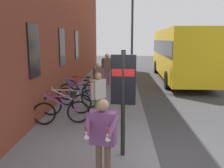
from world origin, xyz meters
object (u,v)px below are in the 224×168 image
at_px(bicycle_nearest_sign, 62,112).
at_px(bicycle_leaning_wall, 78,92).
at_px(pedestrian_crossing_street, 98,76).
at_px(pedestrian_near_bus, 107,66).
at_px(street_lamp, 132,33).
at_px(tourist_with_hotdogs, 103,133).
at_px(transit_info_sign, 123,87).
at_px(pedestrian_by_facade, 98,92).
at_px(bicycle_by_door, 81,88).
at_px(bicycle_far_end, 67,104).
at_px(city_bus, 179,51).
at_px(bicycle_mid_rack, 78,97).

distance_m(bicycle_nearest_sign, bicycle_leaning_wall, 3.05).
xyz_separation_m(pedestrian_crossing_street, pedestrian_near_bus, (2.93, -0.22, 0.17)).
bearing_deg(bicycle_leaning_wall, street_lamp, -33.30).
relative_size(bicycle_leaning_wall, street_lamp, 0.35).
xyz_separation_m(pedestrian_near_bus, tourist_with_hotdogs, (-10.19, -0.57, -0.10)).
xyz_separation_m(bicycle_nearest_sign, bicycle_leaning_wall, (3.05, 0.03, 0.00)).
bearing_deg(pedestrian_near_bus, street_lamp, -96.93).
relative_size(transit_info_sign, pedestrian_by_facade, 1.49).
bearing_deg(bicycle_by_door, bicycle_far_end, 179.68).
height_order(bicycle_nearest_sign, street_lamp, street_lamp).
relative_size(bicycle_far_end, street_lamp, 0.35).
bearing_deg(city_bus, pedestrian_near_bus, 120.61).
bearing_deg(pedestrian_near_bus, bicycle_far_end, 170.01).
xyz_separation_m(bicycle_far_end, transit_info_sign, (-3.04, -1.97, 1.21)).
bearing_deg(bicycle_nearest_sign, transit_info_sign, -137.07).
relative_size(bicycle_by_door, pedestrian_crossing_street, 1.12).
bearing_deg(bicycle_leaning_wall, bicycle_far_end, 179.19).
height_order(bicycle_far_end, bicycle_by_door, same).
bearing_deg(pedestrian_crossing_street, bicycle_leaning_wall, 139.72).
height_order(bicycle_nearest_sign, bicycle_leaning_wall, same).
bearing_deg(street_lamp, tourist_with_hotdogs, 175.16).
bearing_deg(transit_info_sign, city_bus, -17.86).
height_order(transit_info_sign, pedestrian_near_bus, transit_info_sign).
distance_m(pedestrian_crossing_street, tourist_with_hotdogs, 7.30).
bearing_deg(transit_info_sign, bicycle_nearest_sign, 42.93).
height_order(bicycle_mid_rack, city_bus, city_bus).
bearing_deg(bicycle_leaning_wall, tourist_with_hotdogs, -165.96).
height_order(bicycle_mid_rack, pedestrian_near_bus, pedestrian_near_bus).
bearing_deg(transit_info_sign, pedestrian_crossing_street, 10.75).
relative_size(city_bus, tourist_with_hotdogs, 6.59).
bearing_deg(bicycle_far_end, pedestrian_near_bus, -9.99).
bearing_deg(bicycle_nearest_sign, tourist_with_hotdogs, -154.66).
xyz_separation_m(bicycle_far_end, pedestrian_crossing_street, (2.99, -0.82, 0.54)).
height_order(bicycle_nearest_sign, bicycle_far_end, same).
bearing_deg(bicycle_far_end, street_lamp, -23.14).
xyz_separation_m(bicycle_mid_rack, pedestrian_near_bus, (4.88, -0.86, 0.71)).
height_order(transit_info_sign, tourist_with_hotdogs, transit_info_sign).
xyz_separation_m(city_bus, tourist_with_hotdogs, (-12.98, 4.15, -0.81)).
xyz_separation_m(bicycle_by_door, street_lamp, (2.79, -2.44, 2.57)).
xyz_separation_m(transit_info_sign, pedestrian_by_facade, (2.22, 0.78, -0.61)).
relative_size(bicycle_by_door, pedestrian_near_bus, 0.95).
distance_m(bicycle_by_door, pedestrian_by_facade, 4.01).
distance_m(bicycle_leaning_wall, street_lamp, 5.12).
xyz_separation_m(bicycle_by_door, city_bus, (5.75, -5.74, 1.41)).
xyz_separation_m(bicycle_leaning_wall, transit_info_sign, (-5.10, -1.94, 1.21)).
distance_m(bicycle_far_end, city_bus, 10.54).
height_order(bicycle_nearest_sign, city_bus, city_bus).
bearing_deg(street_lamp, pedestrian_crossing_street, 149.37).
xyz_separation_m(bicycle_mid_rack, street_lamp, (4.70, -2.27, 2.57)).
height_order(bicycle_by_door, street_lamp, street_lamp).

